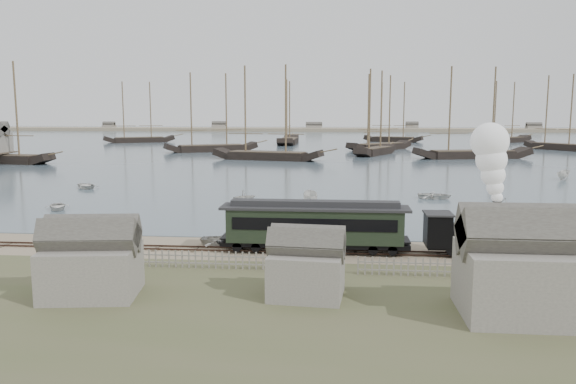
{
  "coord_description": "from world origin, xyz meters",
  "views": [
    {
      "loc": [
        3.79,
        -42.29,
        10.3
      ],
      "look_at": [
        -0.6,
        4.65,
        3.5
      ],
      "focal_mm": 35.0,
      "sensor_mm": 36.0,
      "label": 1
    }
  ],
  "objects": [
    {
      "name": "schooner_3",
      "position": [
        12.04,
        92.02,
        10.06
      ],
      "size": [
        11.57,
        17.91,
        20.0
      ],
      "primitive_type": null,
      "rotation": [
        0.0,
        0.0,
        1.12
      ],
      "color": "black",
      "rests_on": "harbor_water"
    },
    {
      "name": "schooner_4",
      "position": [
        32.64,
        84.0,
        10.06
      ],
      "size": [
        26.46,
        11.22,
        20.0
      ],
      "primitive_type": null,
      "rotation": [
        0.0,
        0.0,
        0.21
      ],
      "color": "black",
      "rests_on": "harbor_water"
    },
    {
      "name": "schooner_5",
      "position": [
        61.59,
        113.73,
        10.06
      ],
      "size": [
        14.25,
        17.17,
        20.0
      ],
      "primitive_type": null,
      "rotation": [
        0.0,
        0.0,
        -0.93
      ],
      "color": "black",
      "rests_on": "harbor_water"
    },
    {
      "name": "ground",
      "position": [
        0.0,
        0.0,
        0.0
      ],
      "size": [
        600.0,
        600.0,
        0.0
      ],
      "primitive_type": "plane",
      "color": "tan",
      "rests_on": "ground"
    },
    {
      "name": "shed_mid",
      "position": [
        2.0,
        -12.0,
        0.0
      ],
      "size": [
        4.0,
        3.5,
        3.6
      ],
      "primitive_type": null,
      "color": "slate",
      "rests_on": "ground"
    },
    {
      "name": "rowboat_6",
      "position": [
        -30.33,
        29.54,
        0.45
      ],
      "size": [
        4.56,
        4.64,
        0.79
      ],
      "primitive_type": "imported",
      "rotation": [
        0.0,
        0.0,
        3.98
      ],
      "color": "silver",
      "rests_on": "harbor_water"
    },
    {
      "name": "passenger_coach",
      "position": [
        1.98,
        -2.0,
        2.11
      ],
      "size": [
        13.72,
        2.65,
        3.33
      ],
      "color": "black",
      "rests_on": "ground"
    },
    {
      "name": "schooner_0",
      "position": [
        -62.63,
        62.84,
        10.06
      ],
      "size": [
        21.09,
        7.36,
        20.0
      ],
      "primitive_type": null,
      "rotation": [
        0.0,
        0.0,
        -0.13
      ],
      "color": "black",
      "rests_on": "harbor_water"
    },
    {
      "name": "rowboat_4",
      "position": [
        20.66,
        16.59,
        0.77
      ],
      "size": [
        3.53,
        3.55,
        1.42
      ],
      "primitive_type": "imported",
      "rotation": [
        0.0,
        0.0,
        5.46
      ],
      "color": "silver",
      "rests_on": "harbor_water"
    },
    {
      "name": "schooner_7",
      "position": [
        -12.69,
        135.22,
        10.06
      ],
      "size": [
        5.79,
        24.97,
        20.0
      ],
      "primitive_type": null,
      "rotation": [
        0.0,
        0.0,
        1.57
      ],
      "color": "black",
      "rests_on": "harbor_water"
    },
    {
      "name": "picket_fence_west",
      "position": [
        -6.5,
        -7.0,
        0.0
      ],
      "size": [
        19.0,
        0.1,
        1.2
      ],
      "primitive_type": null,
      "color": "slate",
      "rests_on": "ground"
    },
    {
      "name": "schooner_1",
      "position": [
        -29.16,
        99.0,
        10.06
      ],
      "size": [
        23.58,
        15.35,
        20.0
      ],
      "primitive_type": null,
      "rotation": [
        0.0,
        0.0,
        0.46
      ],
      "color": "black",
      "rests_on": "harbor_water"
    },
    {
      "name": "schooner_6",
      "position": [
        -62.58,
        138.5,
        10.06
      ],
      "size": [
        22.62,
        15.03,
        20.0
      ],
      "primitive_type": null,
      "rotation": [
        0.0,
        0.0,
        0.47
      ],
      "color": "black",
      "rests_on": "harbor_water"
    },
    {
      "name": "harbor_water",
      "position": [
        0.0,
        170.0,
        0.03
      ],
      "size": [
        600.0,
        336.0,
        0.06
      ],
      "primitive_type": "cube",
      "color": "#4A5F6A",
      "rests_on": "ground"
    },
    {
      "name": "rowboat_3",
      "position": [
        14.95,
        24.52,
        0.46
      ],
      "size": [
        3.36,
        4.28,
        0.8
      ],
      "primitive_type": "imported",
      "rotation": [
        0.0,
        0.0,
        1.41
      ],
      "color": "silver",
      "rests_on": "harbor_water"
    },
    {
      "name": "rail_track",
      "position": [
        0.0,
        -2.0,
        0.04
      ],
      "size": [
        120.0,
        1.8,
        0.16
      ],
      "color": "#3B2820",
      "rests_on": "ground"
    },
    {
      "name": "rowboat_1",
      "position": [
        -6.93,
        19.42,
        0.78
      ],
      "size": [
        3.54,
        3.62,
        1.45
      ],
      "primitive_type": "imported",
      "rotation": [
        0.0,
        0.0,
        2.2
      ],
      "color": "silver",
      "rests_on": "harbor_water"
    },
    {
      "name": "locomotive",
      "position": [
        14.13,
        -2.0,
        4.23
      ],
      "size": [
        7.36,
        2.75,
        9.17
      ],
      "color": "black",
      "rests_on": "ground"
    },
    {
      "name": "shed_right",
      "position": [
        13.0,
        -14.0,
        0.0
      ],
      "size": [
        6.0,
        5.0,
        5.1
      ],
      "primitive_type": null,
      "color": "slate",
      "rests_on": "ground"
    },
    {
      "name": "beached_dinghy",
      "position": [
        -4.99,
        -0.28,
        0.4
      ],
      "size": [
        2.82,
        3.91,
        0.8
      ],
      "primitive_type": "imported",
      "rotation": [
        0.0,
        0.0,
        1.56
      ],
      "color": "silver",
      "rests_on": "ground"
    },
    {
      "name": "rowboat_0",
      "position": [
        -25.76,
        13.24,
        0.41
      ],
      "size": [
        4.15,
        3.74,
        0.71
      ],
      "primitive_type": "imported",
      "rotation": [
        0.0,
        0.0,
        0.49
      ],
      "color": "silver",
      "rests_on": "harbor_water"
    },
    {
      "name": "rowboat_2",
      "position": [
        0.59,
        17.75,
        0.85
      ],
      "size": [
        4.2,
        1.84,
        1.58
      ],
      "primitive_type": "imported",
      "rotation": [
        0.0,
        0.0,
        3.22
      ],
      "color": "silver",
      "rests_on": "harbor_water"
    },
    {
      "name": "schooner_2",
      "position": [
        -11.66,
        75.96,
        10.06
      ],
      "size": [
        24.36,
        10.78,
        20.0
      ],
      "primitive_type": null,
      "rotation": [
        0.0,
        0.0,
        -0.23
      ],
      "color": "black",
      "rests_on": "harbor_water"
    },
    {
      "name": "schooner_8",
      "position": [
        21.39,
        149.31,
        10.06
      ],
      "size": [
        19.96,
        10.61,
        20.0
      ],
      "primitive_type": null,
      "rotation": [
        0.0,
        0.0,
        -0.33
      ],
      "color": "black",
      "rests_on": "harbor_water"
    },
    {
      "name": "schooner_9",
      "position": [
        57.34,
        148.75,
        10.06
      ],
      "size": [
        21.27,
        16.93,
        20.0
      ],
      "primitive_type": null,
      "rotation": [
        0.0,
        0.0,
        0.61
      ],
      "color": "black",
      "rests_on": "harbor_water"
    },
    {
      "name": "picket_fence_east",
      "position": [
        12.5,
        -7.5,
        0.0
      ],
      "size": [
        15.0,
        0.1,
        1.2
      ],
      "primitive_type": null,
      "color": "slate",
      "rests_on": "ground"
    },
    {
      "name": "rowboat_5",
      "position": [
        37.3,
        45.15,
        0.78
      ],
      "size": [
        3.82,
        3.3,
        1.43
      ],
      "primitive_type": "imported",
      "rotation": [
        0.0,
        0.0,
        2.52
      ],
      "color": "silver",
      "rests_on": "harbor_water"
    },
    {
      "name": "shed_left",
      "position": [
        -10.0,
        -13.0,
        0.0
      ],
      "size": [
        5.0,
        4.0,
        4.1
      ],
      "primitive_type": null,
      "color": "slate",
      "rests_on": "ground"
    },
    {
      "name": "far_spit",
      "position": [
        0.0,
        250.0,
        0.0
      ],
      "size": [
        500.0,
        20.0,
        1.8
      ],
      "primitive_type": "cube",
      "color": "gray",
      "rests_on": "ground"
    },
    {
      "name": "schooner_10",
      "position": [
        14.21,
        109.72,
        10.06
      ],
      "size": [
        18.79,
        17.8,
        20.0
      ],
      "primitive_type": null,
      "rotation": [
        0.0,
        0.0,
        0.74
      ],
      "color": "black",
      "rests_on": "harbor_water"
    }
  ]
}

